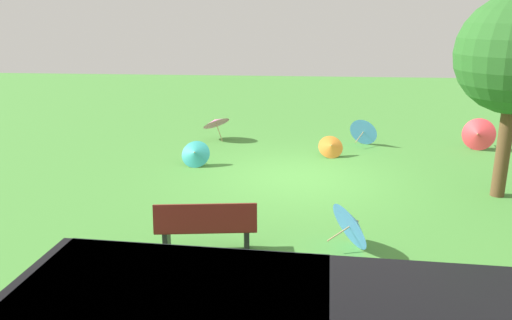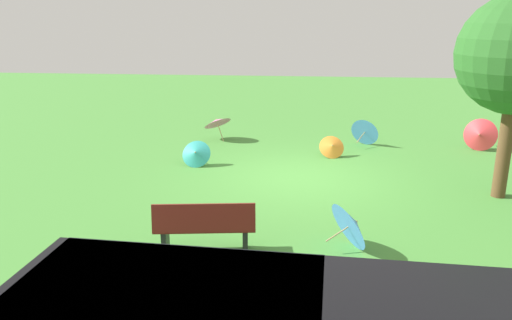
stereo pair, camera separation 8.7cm
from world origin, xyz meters
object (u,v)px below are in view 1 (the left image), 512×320
(parasol_blue_0, at_px, (364,131))
(parasol_blue_1, at_px, (354,224))
(park_bench, at_px, (206,227))
(parasol_red_0, at_px, (478,134))
(parasol_teal_0, at_px, (195,153))
(parasol_pink_2, at_px, (216,122))
(parasol_orange_2, at_px, (331,146))

(parasol_blue_0, xyz_separation_m, parasol_blue_1, (0.95, 6.94, 0.01))
(park_bench, relative_size, parasol_red_0, 1.61)
(park_bench, xyz_separation_m, parasol_blue_1, (-2.34, -0.44, -0.04))
(parasol_red_0, relative_size, parasol_blue_1, 1.01)
(parasol_teal_0, relative_size, parasol_pink_2, 0.66)
(parasol_blue_0, relative_size, parasol_orange_2, 1.27)
(parasol_red_0, xyz_separation_m, parasol_blue_1, (4.05, 6.59, -0.03))
(park_bench, bearing_deg, parasol_red_0, -132.30)
(parasol_red_0, distance_m, parasol_pink_2, 7.55)
(park_bench, xyz_separation_m, parasol_orange_2, (-2.26, -5.94, -0.17))
(park_bench, xyz_separation_m, parasol_pink_2, (1.14, -7.58, 0.09))
(park_bench, relative_size, parasol_blue_0, 1.76)
(parasol_blue_1, height_order, parasol_pink_2, parasol_blue_1)
(parasol_blue_0, relative_size, parasol_pink_2, 0.82)
(park_bench, height_order, parasol_teal_0, park_bench)
(parasol_blue_1, bearing_deg, parasol_orange_2, -89.13)
(park_bench, distance_m, parasol_blue_1, 2.38)
(park_bench, relative_size, parasol_orange_2, 2.23)
(parasol_pink_2, bearing_deg, parasol_red_0, 175.80)
(parasol_orange_2, height_order, parasol_pink_2, parasol_pink_2)
(parasol_blue_1, bearing_deg, park_bench, 10.52)
(parasol_red_0, distance_m, parasol_blue_0, 3.12)
(park_bench, height_order, parasol_orange_2, park_bench)
(parasol_blue_0, height_order, parasol_pink_2, parasol_blue_0)
(parasol_orange_2, bearing_deg, parasol_blue_1, 90.87)
(parasol_teal_0, relative_size, parasol_blue_1, 0.75)
(parasol_red_0, relative_size, parasol_teal_0, 1.35)
(parasol_blue_1, bearing_deg, parasol_pink_2, -63.99)
(parasol_blue_0, relative_size, parasol_blue_1, 0.93)
(parasol_red_0, xyz_separation_m, parasol_pink_2, (7.53, -0.55, 0.09))
(park_bench, height_order, parasol_blue_1, park_bench)
(parasol_teal_0, distance_m, parasol_blue_0, 5.18)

